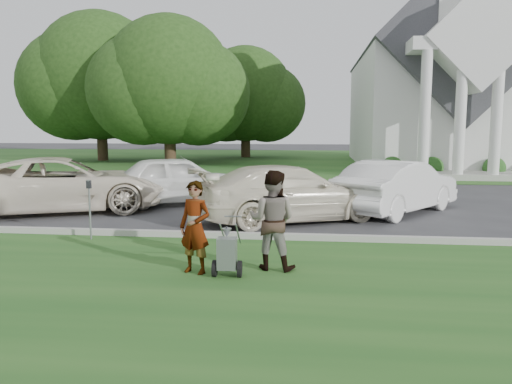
% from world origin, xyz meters
% --- Properties ---
extents(ground, '(120.00, 120.00, 0.00)m').
position_xyz_m(ground, '(0.00, 0.00, 0.00)').
color(ground, '#333335').
rests_on(ground, ground).
extents(grass_strip, '(80.00, 7.00, 0.01)m').
position_xyz_m(grass_strip, '(0.00, -3.00, 0.01)').
color(grass_strip, '#1E4D1A').
rests_on(grass_strip, ground).
extents(church_lawn, '(80.00, 30.00, 0.01)m').
position_xyz_m(church_lawn, '(0.00, 27.00, 0.01)').
color(church_lawn, '#1E4D1A').
rests_on(church_lawn, ground).
extents(curb, '(80.00, 0.18, 0.15)m').
position_xyz_m(curb, '(0.00, 0.55, 0.07)').
color(curb, '#9E9E93').
rests_on(curb, ground).
extents(church, '(9.19, 19.00, 24.10)m').
position_xyz_m(church, '(9.00, 23.11, 5.94)').
color(church, white).
rests_on(church, ground).
extents(tree_left, '(10.63, 8.40, 9.71)m').
position_xyz_m(tree_left, '(-8.01, 21.99, 5.11)').
color(tree_left, '#332316').
rests_on(tree_left, ground).
extents(tree_far, '(11.64, 9.20, 10.73)m').
position_xyz_m(tree_far, '(-14.01, 24.99, 5.69)').
color(tree_far, '#332316').
rests_on(tree_far, ground).
extents(tree_back, '(9.61, 7.60, 8.89)m').
position_xyz_m(tree_back, '(-4.01, 29.99, 4.73)').
color(tree_back, '#332316').
rests_on(tree_back, ground).
extents(striping_cart, '(0.50, 0.99, 0.91)m').
position_xyz_m(striping_cart, '(0.01, -2.31, 0.39)').
color(striping_cart, black).
rests_on(striping_cart, ground).
extents(person_left, '(0.68, 0.56, 1.61)m').
position_xyz_m(person_left, '(-0.57, -2.18, 0.80)').
color(person_left, '#999999').
rests_on(person_left, ground).
extents(person_right, '(0.96, 0.81, 1.77)m').
position_xyz_m(person_right, '(0.73, -1.78, 0.88)').
color(person_right, '#999999').
rests_on(person_right, ground).
extents(parking_meter_near, '(0.10, 0.09, 1.36)m').
position_xyz_m(parking_meter_near, '(-3.50, 0.08, 0.86)').
color(parking_meter_near, gray).
rests_on(parking_meter_near, ground).
extents(car_a, '(6.46, 4.87, 1.63)m').
position_xyz_m(car_a, '(-5.93, 3.57, 0.82)').
color(car_a, silver).
rests_on(car_a, ground).
extents(car_b, '(5.04, 3.66, 1.60)m').
position_xyz_m(car_b, '(-2.93, 5.43, 0.80)').
color(car_b, white).
rests_on(car_b, ground).
extents(car_c, '(5.58, 4.29, 1.51)m').
position_xyz_m(car_c, '(0.84, 2.85, 0.75)').
color(car_c, '#F1E7CC').
rests_on(car_c, ground).
extents(car_d, '(4.18, 4.74, 1.55)m').
position_xyz_m(car_d, '(3.91, 4.47, 0.78)').
color(car_d, white).
rests_on(car_d, ground).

